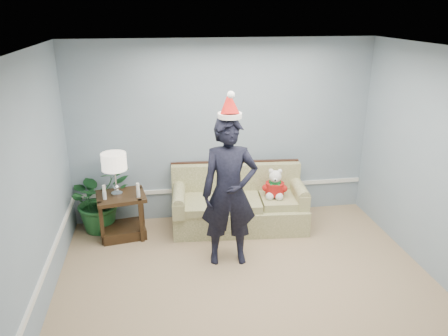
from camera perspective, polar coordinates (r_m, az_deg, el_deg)
room_shell at (r=4.21m, az=5.16°, el=-4.30°), size 4.54×5.04×2.74m
wainscot_trim at (r=5.55m, az=-10.17°, el=-8.50°), size 4.49×4.99×0.06m
sofa at (r=6.52m, az=1.95°, el=-4.87°), size 2.01×0.99×0.91m
side_table at (r=6.42m, az=-13.07°, el=-6.60°), size 0.74×0.65×0.64m
table_lamp at (r=6.10m, az=-14.16°, el=0.58°), size 0.34×0.34×0.61m
candle_pair at (r=6.11m, az=-13.27°, el=-3.03°), size 0.50×0.05×0.21m
houseplant at (r=6.59m, az=-15.98°, el=-3.91°), size 1.14×1.10×0.96m
man at (r=5.37m, az=0.70°, el=-3.22°), size 0.72×0.50×1.90m
santa_hat at (r=5.06m, az=0.72°, el=8.18°), size 0.29×0.33×0.33m
teddy_bear at (r=6.40m, az=6.67°, el=-2.46°), size 0.33×0.34×0.44m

